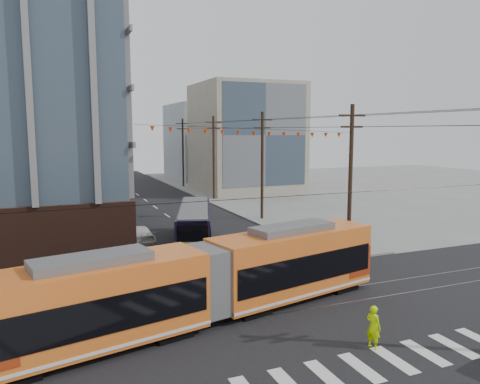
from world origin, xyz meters
The scene contains 13 objects.
ground centered at (0.00, 0.00, 0.00)m, with size 160.00×160.00×0.00m, color slate.
bg_bldg_nw_near centered at (-17.00, 52.00, 9.00)m, with size 18.00×16.00×18.00m, color #8C99A5.
bg_bldg_ne_near centered at (16.00, 48.00, 8.00)m, with size 14.00×14.00×16.00m, color gray.
bg_bldg_nw_far centered at (-14.00, 72.00, 10.00)m, with size 16.00×18.00×20.00m, color gray.
bg_bldg_ne_far centered at (18.00, 68.00, 7.00)m, with size 16.00×16.00×14.00m, color #8C99A5.
utility_pole_far centered at (8.50, 56.00, 5.50)m, with size 0.30×0.30×11.00m, color black.
streetcar centered at (-4.91, 3.61, 1.97)m, with size 20.45×2.88×3.94m, color orange, non-canonical shape.
city_bus centered at (-1.05, 18.35, 1.61)m, with size 2.46×11.37×3.22m, color black, non-canonical shape.
parked_car_silver centered at (-5.34, 12.71, 0.80)m, with size 1.69×4.85×1.60m, color #93959A.
parked_car_white centered at (-5.20, 20.39, 0.74)m, with size 2.07×5.09×1.48m, color white.
parked_car_grey centered at (-5.65, 22.11, 0.60)m, with size 2.00×4.33×1.20m, color #4A4B4C.
pedestrian centered at (0.67, -1.81, 0.94)m, with size 0.69×0.45×1.88m, color #BDF201.
jersey_barrier centered at (8.30, 11.91, 0.36)m, with size 0.81×3.60×0.72m, color #5F5F5F.
Camera 1 is at (-11.67, -17.01, 9.16)m, focal length 35.00 mm.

